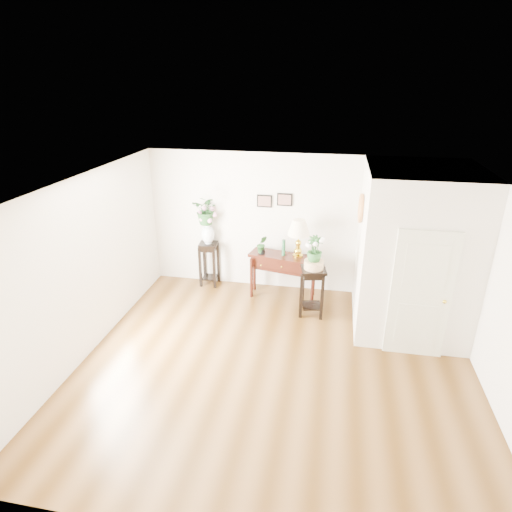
% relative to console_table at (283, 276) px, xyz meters
% --- Properties ---
extents(floor, '(6.00, 5.50, 0.02)m').
position_rel_console_table_xyz_m(floor, '(0.20, -2.33, -0.45)').
color(floor, brown).
rests_on(floor, ground).
extents(ceiling, '(6.00, 5.50, 0.02)m').
position_rel_console_table_xyz_m(ceiling, '(0.20, -2.33, 2.35)').
color(ceiling, white).
rests_on(ceiling, ground).
extents(wall_back, '(6.00, 0.02, 2.80)m').
position_rel_console_table_xyz_m(wall_back, '(0.20, 0.42, 0.95)').
color(wall_back, silver).
rests_on(wall_back, ground).
extents(wall_front, '(6.00, 0.02, 2.80)m').
position_rel_console_table_xyz_m(wall_front, '(0.20, -5.08, 0.95)').
color(wall_front, silver).
rests_on(wall_front, ground).
extents(wall_left, '(0.02, 5.50, 2.80)m').
position_rel_console_table_xyz_m(wall_left, '(-2.80, -2.33, 0.95)').
color(wall_left, silver).
rests_on(wall_left, ground).
extents(wall_right, '(0.02, 5.50, 2.80)m').
position_rel_console_table_xyz_m(wall_right, '(3.20, -2.33, 0.95)').
color(wall_right, silver).
rests_on(wall_right, ground).
extents(partition, '(1.80, 1.95, 2.80)m').
position_rel_console_table_xyz_m(partition, '(2.30, -0.56, 0.95)').
color(partition, silver).
rests_on(partition, floor).
extents(door, '(0.90, 0.05, 2.10)m').
position_rel_console_table_xyz_m(door, '(2.30, -1.56, 0.60)').
color(door, beige).
rests_on(door, floor).
extents(art_print_left, '(0.30, 0.02, 0.25)m').
position_rel_console_table_xyz_m(art_print_left, '(-0.45, 0.40, 1.40)').
color(art_print_left, black).
rests_on(art_print_left, wall_back).
extents(art_print_right, '(0.30, 0.02, 0.25)m').
position_rel_console_table_xyz_m(art_print_right, '(-0.05, 0.40, 1.45)').
color(art_print_right, black).
rests_on(art_print_right, wall_back).
extents(wall_ornament, '(0.07, 0.51, 0.51)m').
position_rel_console_table_xyz_m(wall_ornament, '(1.36, -0.43, 1.60)').
color(wall_ornament, tan).
rests_on(wall_ornament, partition).
extents(console_table, '(1.40, 0.71, 0.89)m').
position_rel_console_table_xyz_m(console_table, '(0.00, 0.00, 0.00)').
color(console_table, black).
rests_on(console_table, floor).
extents(table_lamp, '(0.54, 0.54, 0.75)m').
position_rel_console_table_xyz_m(table_lamp, '(0.28, 0.00, 0.80)').
color(table_lamp, gold).
rests_on(table_lamp, console_table).
extents(green_vase, '(0.09, 0.09, 0.32)m').
position_rel_console_table_xyz_m(green_vase, '(0.00, 0.00, 0.62)').
color(green_vase, '#1C4D2F').
rests_on(green_vase, console_table).
extents(potted_plant, '(0.24, 0.22, 0.36)m').
position_rel_console_table_xyz_m(potted_plant, '(-0.43, 0.00, 0.63)').
color(potted_plant, '#1F4D1F').
rests_on(potted_plant, console_table).
extents(plant_stand_a, '(0.40, 0.40, 0.94)m').
position_rel_console_table_xyz_m(plant_stand_a, '(-1.60, 0.24, 0.02)').
color(plant_stand_a, black).
rests_on(plant_stand_a, floor).
extents(porcelain_vase, '(0.31, 0.31, 0.46)m').
position_rel_console_table_xyz_m(porcelain_vase, '(-1.60, 0.24, 0.72)').
color(porcelain_vase, white).
rests_on(porcelain_vase, plant_stand_a).
extents(lily_arrangement, '(0.60, 0.54, 0.60)m').
position_rel_console_table_xyz_m(lily_arrangement, '(-1.60, 0.24, 1.19)').
color(lily_arrangement, '#1F4D1F').
rests_on(lily_arrangement, porcelain_vase).
extents(plant_stand_b, '(0.51, 0.51, 0.92)m').
position_rel_console_table_xyz_m(plant_stand_b, '(0.63, -0.59, 0.02)').
color(plant_stand_b, black).
rests_on(plant_stand_b, floor).
extents(ceramic_bowl, '(0.46, 0.46, 0.16)m').
position_rel_console_table_xyz_m(ceramic_bowl, '(0.63, -0.59, 0.56)').
color(ceramic_bowl, beige).
rests_on(ceramic_bowl, plant_stand_b).
extents(narcissus, '(0.37, 0.37, 0.50)m').
position_rel_console_table_xyz_m(narcissus, '(0.63, -0.59, 0.85)').
color(narcissus, '#1F4D1F').
rests_on(narcissus, ceramic_bowl).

